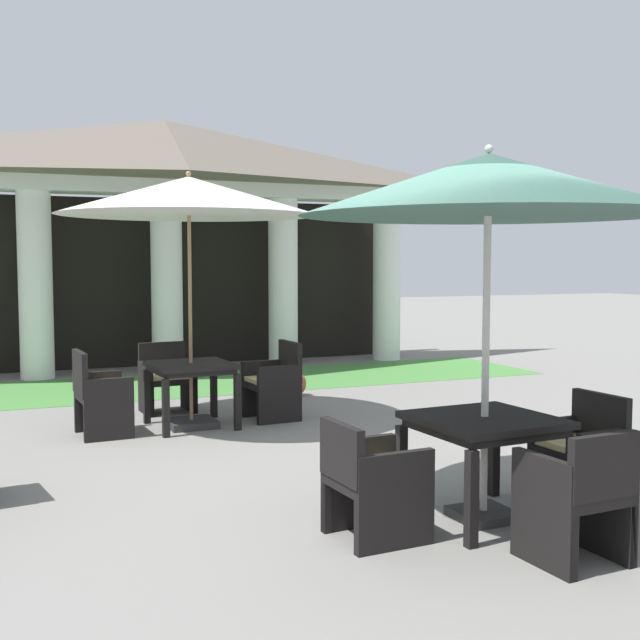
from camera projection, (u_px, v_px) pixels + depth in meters
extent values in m
plane|color=gray|center=(394.00, 506.00, 6.05)|extent=(60.00, 60.00, 0.00)
cylinder|color=white|center=(35.00, 286.00, 12.45)|extent=(0.52, 0.52, 2.93)
cylinder|color=white|center=(167.00, 284.00, 13.26)|extent=(0.52, 0.52, 2.93)
cylinder|color=white|center=(283.00, 283.00, 14.06)|extent=(0.52, 0.52, 2.93)
cylinder|color=white|center=(387.00, 281.00, 14.87)|extent=(0.52, 0.52, 2.93)
cube|color=white|center=(165.00, 188.00, 13.14)|extent=(9.07, 0.70, 0.24)
pyramid|color=#665B51|center=(165.00, 150.00, 13.09)|extent=(9.47, 2.43, 0.99)
cube|color=black|center=(156.00, 283.00, 14.08)|extent=(8.87, 0.16, 2.93)
cube|color=#47843D|center=(189.00, 384.00, 12.00)|extent=(11.27, 2.45, 0.01)
cube|color=black|center=(485.00, 420.00, 5.68)|extent=(0.97, 0.97, 0.05)
cube|color=black|center=(485.00, 427.00, 5.69)|extent=(0.90, 0.90, 0.06)
cube|color=black|center=(471.00, 499.00, 5.14)|extent=(0.07, 0.07, 0.64)
cube|color=black|center=(572.00, 483.00, 5.52)|extent=(0.07, 0.07, 0.64)
cube|color=black|center=(401.00, 468.00, 5.91)|extent=(0.07, 0.07, 0.64)
cube|color=black|center=(494.00, 456.00, 6.29)|extent=(0.07, 0.07, 0.64)
cube|color=#2D2D2D|center=(483.00, 514.00, 5.74)|extent=(0.41, 0.41, 0.07)
cylinder|color=beige|center=(486.00, 357.00, 5.65)|extent=(0.05, 0.05, 2.35)
cone|color=#33594C|center=(488.00, 185.00, 5.56)|extent=(2.68, 2.68, 0.44)
sphere|color=beige|center=(489.00, 149.00, 5.54)|extent=(0.06, 0.06, 0.06)
cube|color=black|center=(574.00, 494.00, 4.91)|extent=(0.55, 0.55, 0.07)
cube|color=#E0CC7F|center=(574.00, 485.00, 4.90)|extent=(0.50, 0.51, 0.05)
cube|color=black|center=(605.00, 467.00, 4.67)|extent=(0.52, 0.09, 0.39)
cube|color=black|center=(543.00, 512.00, 4.81)|extent=(0.09, 0.53, 0.69)
cube|color=black|center=(602.00, 501.00, 5.02)|extent=(0.09, 0.53, 0.69)
cube|color=black|center=(518.00, 524.00, 5.03)|extent=(0.06, 0.06, 0.39)
cube|color=black|center=(574.00, 514.00, 5.24)|extent=(0.06, 0.06, 0.39)
cube|color=black|center=(572.00, 548.00, 4.61)|extent=(0.06, 0.06, 0.39)
cube|color=black|center=(630.00, 536.00, 4.82)|extent=(0.06, 0.06, 0.39)
cube|color=black|center=(376.00, 481.00, 5.32)|extent=(0.59, 0.55, 0.07)
cube|color=#E0CC7F|center=(376.00, 472.00, 5.32)|extent=(0.55, 0.51, 0.05)
cube|color=black|center=(342.00, 452.00, 5.19)|extent=(0.09, 0.53, 0.38)
cube|color=black|center=(359.00, 482.00, 5.54)|extent=(0.57, 0.09, 0.63)
cube|color=black|center=(395.00, 501.00, 5.11)|extent=(0.57, 0.09, 0.63)
cube|color=black|center=(391.00, 498.00, 5.66)|extent=(0.06, 0.06, 0.35)
cube|color=black|center=(428.00, 517.00, 5.24)|extent=(0.06, 0.06, 0.35)
cube|color=black|center=(327.00, 507.00, 5.44)|extent=(0.06, 0.06, 0.35)
cube|color=black|center=(360.00, 528.00, 5.01)|extent=(0.06, 0.06, 0.35)
cube|color=black|center=(578.00, 452.00, 6.10)|extent=(0.52, 0.59, 0.07)
cube|color=#E0CC7F|center=(578.00, 444.00, 6.09)|extent=(0.48, 0.54, 0.05)
cube|color=black|center=(601.00, 419.00, 6.18)|extent=(0.09, 0.57, 0.40)
cube|color=black|center=(603.00, 472.00, 5.87)|extent=(0.50, 0.08, 0.61)
cube|color=black|center=(554.00, 456.00, 6.34)|extent=(0.50, 0.08, 0.61)
cube|color=black|center=(580.00, 492.00, 5.79)|extent=(0.06, 0.06, 0.36)
cube|color=black|center=(533.00, 475.00, 6.24)|extent=(0.06, 0.06, 0.36)
cube|color=black|center=(624.00, 484.00, 5.98)|extent=(0.06, 0.06, 0.36)
cube|color=black|center=(575.00, 469.00, 6.44)|extent=(0.06, 0.06, 0.36)
cube|color=black|center=(191.00, 365.00, 8.86)|extent=(0.92, 0.92, 0.05)
cube|color=black|center=(191.00, 370.00, 8.87)|extent=(0.85, 0.85, 0.05)
cube|color=black|center=(166.00, 408.00, 8.36)|extent=(0.07, 0.07, 0.62)
cube|color=black|center=(238.00, 402.00, 8.71)|extent=(0.07, 0.07, 0.62)
cube|color=black|center=(147.00, 397.00, 9.07)|extent=(0.07, 0.07, 0.62)
cube|color=black|center=(214.00, 392.00, 9.43)|extent=(0.07, 0.07, 0.62)
cube|color=#2D2D2D|center=(192.00, 423.00, 8.91)|extent=(0.52, 0.52, 0.08)
cylinder|color=olive|center=(190.00, 315.00, 8.82)|extent=(0.04, 0.04, 2.53)
cone|color=white|center=(189.00, 196.00, 8.72)|extent=(2.88, 2.88, 0.42)
sphere|color=olive|center=(188.00, 174.00, 8.70)|extent=(0.06, 0.06, 0.06)
cube|color=black|center=(271.00, 385.00, 9.31)|extent=(0.57, 0.59, 0.07)
cube|color=#E0CC7F|center=(271.00, 380.00, 9.31)|extent=(0.52, 0.54, 0.05)
cube|color=black|center=(290.00, 361.00, 9.40)|extent=(0.09, 0.56, 0.46)
cube|color=black|center=(280.00, 394.00, 9.09)|extent=(0.54, 0.09, 0.66)
cube|color=black|center=(262.00, 388.00, 9.55)|extent=(0.54, 0.09, 0.66)
cube|color=black|center=(260.00, 409.00, 9.00)|extent=(0.06, 0.06, 0.37)
cube|color=black|center=(244.00, 402.00, 9.45)|extent=(0.06, 0.06, 0.37)
cube|color=black|center=(298.00, 405.00, 9.21)|extent=(0.06, 0.06, 0.37)
cube|color=black|center=(281.00, 398.00, 9.66)|extent=(0.06, 0.06, 0.37)
cube|color=black|center=(103.00, 396.00, 8.45)|extent=(0.55, 0.63, 0.07)
cube|color=#E0CC7F|center=(103.00, 391.00, 8.45)|extent=(0.50, 0.58, 0.05)
cube|color=black|center=(80.00, 373.00, 8.33)|extent=(0.10, 0.60, 0.46)
cube|color=black|center=(98.00, 401.00, 8.71)|extent=(0.51, 0.09, 0.65)
cube|color=black|center=(109.00, 410.00, 8.21)|extent=(0.51, 0.09, 0.65)
cube|color=black|center=(120.00, 411.00, 8.82)|extent=(0.06, 0.06, 0.39)
cube|color=black|center=(131.00, 420.00, 8.33)|extent=(0.06, 0.06, 0.39)
cube|color=black|center=(77.00, 415.00, 8.61)|extent=(0.06, 0.06, 0.39)
cube|color=black|center=(87.00, 424.00, 8.13)|extent=(0.06, 0.06, 0.39)
cube|color=black|center=(167.00, 380.00, 9.75)|extent=(0.61, 0.56, 0.07)
cube|color=#E0CC7F|center=(167.00, 375.00, 9.74)|extent=(0.56, 0.51, 0.05)
cube|color=black|center=(162.00, 358.00, 9.95)|extent=(0.59, 0.09, 0.41)
cube|color=black|center=(189.00, 385.00, 9.87)|extent=(0.09, 0.53, 0.63)
cube|color=black|center=(146.00, 388.00, 9.63)|extent=(0.09, 0.53, 0.63)
cube|color=black|center=(194.00, 399.00, 9.67)|extent=(0.06, 0.06, 0.36)
cube|color=black|center=(151.00, 402.00, 9.44)|extent=(0.06, 0.06, 0.36)
cube|color=black|center=(183.00, 393.00, 10.09)|extent=(0.06, 0.06, 0.36)
cube|color=black|center=(142.00, 396.00, 9.86)|extent=(0.06, 0.06, 0.36)
ellipsoid|color=#9E5633|center=(295.00, 384.00, 10.93)|extent=(0.31, 0.31, 0.34)
sphere|color=#9E5633|center=(295.00, 368.00, 10.91)|extent=(0.08, 0.08, 0.08)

